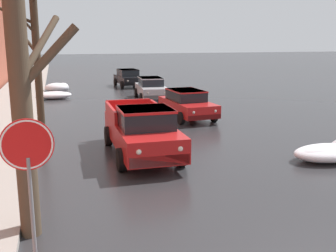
{
  "coord_description": "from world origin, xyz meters",
  "views": [
    {
      "loc": [
        -4.23,
        -4.63,
        3.95
      ],
      "look_at": [
        -0.75,
        7.82,
        1.11
      ],
      "focal_mm": 42.91,
      "sensor_mm": 36.0,
      "label": 1
    }
  ],
  "objects_px": {
    "bare_tree_at_the_corner": "(24,100)",
    "pickup_truck_red_approaching_near_lane": "(142,131)",
    "stop_sign_at_corner": "(28,162)",
    "bare_tree_second_along_sidewalk": "(34,54)",
    "sedan_black_parked_far_down_block": "(128,78)",
    "sedan_red_parked_kerbside_close": "(187,103)",
    "sedan_silver_parked_kerbside_mid": "(151,88)"
  },
  "relations": [
    {
      "from": "bare_tree_at_the_corner",
      "to": "stop_sign_at_corner",
      "type": "xyz_separation_m",
      "value": [
        0.17,
        -2.24,
        -0.58
      ]
    },
    {
      "from": "pickup_truck_red_approaching_near_lane",
      "to": "sedan_red_parked_kerbside_close",
      "type": "bearing_deg",
      "value": 58.81
    },
    {
      "from": "bare_tree_at_the_corner",
      "to": "sedan_silver_parked_kerbside_mid",
      "type": "xyz_separation_m",
      "value": [
        6.62,
        17.58,
        -2.03
      ]
    },
    {
      "from": "bare_tree_at_the_corner",
      "to": "pickup_truck_red_approaching_near_lane",
      "type": "xyz_separation_m",
      "value": [
        3.33,
        4.92,
        -1.9
      ]
    },
    {
      "from": "pickup_truck_red_approaching_near_lane",
      "to": "sedan_red_parked_kerbside_close",
      "type": "xyz_separation_m",
      "value": [
        3.55,
        5.86,
        -0.13
      ]
    },
    {
      "from": "sedan_black_parked_far_down_block",
      "to": "bare_tree_second_along_sidewalk",
      "type": "bearing_deg",
      "value": -111.98
    },
    {
      "from": "bare_tree_at_the_corner",
      "to": "bare_tree_second_along_sidewalk",
      "type": "distance_m",
      "value": 8.67
    },
    {
      "from": "bare_tree_second_along_sidewalk",
      "to": "sedan_black_parked_far_down_block",
      "type": "bearing_deg",
      "value": 68.02
    },
    {
      "from": "bare_tree_second_along_sidewalk",
      "to": "sedan_silver_parked_kerbside_mid",
      "type": "height_order",
      "value": "bare_tree_second_along_sidewalk"
    },
    {
      "from": "bare_tree_second_along_sidewalk",
      "to": "stop_sign_at_corner",
      "type": "distance_m",
      "value": 10.94
    },
    {
      "from": "bare_tree_at_the_corner",
      "to": "sedan_silver_parked_kerbside_mid",
      "type": "height_order",
      "value": "bare_tree_at_the_corner"
    },
    {
      "from": "stop_sign_at_corner",
      "to": "bare_tree_second_along_sidewalk",
      "type": "bearing_deg",
      "value": 91.62
    },
    {
      "from": "bare_tree_at_the_corner",
      "to": "sedan_red_parked_kerbside_close",
      "type": "bearing_deg",
      "value": 57.47
    },
    {
      "from": "pickup_truck_red_approaching_near_lane",
      "to": "sedan_red_parked_kerbside_close",
      "type": "distance_m",
      "value": 6.85
    },
    {
      "from": "pickup_truck_red_approaching_near_lane",
      "to": "sedan_silver_parked_kerbside_mid",
      "type": "height_order",
      "value": "pickup_truck_red_approaching_near_lane"
    },
    {
      "from": "bare_tree_second_along_sidewalk",
      "to": "pickup_truck_red_approaching_near_lane",
      "type": "bearing_deg",
      "value": -47.01
    },
    {
      "from": "bare_tree_at_the_corner",
      "to": "sedan_black_parked_far_down_block",
      "type": "distance_m",
      "value": 25.8
    },
    {
      "from": "bare_tree_at_the_corner",
      "to": "stop_sign_at_corner",
      "type": "height_order",
      "value": "bare_tree_at_the_corner"
    },
    {
      "from": "pickup_truck_red_approaching_near_lane",
      "to": "stop_sign_at_corner",
      "type": "bearing_deg",
      "value": -113.84
    },
    {
      "from": "stop_sign_at_corner",
      "to": "sedan_black_parked_far_down_block",
      "type": "bearing_deg",
      "value": 77.03
    },
    {
      "from": "sedan_red_parked_kerbside_close",
      "to": "stop_sign_at_corner",
      "type": "distance_m",
      "value": 14.71
    },
    {
      "from": "bare_tree_second_along_sidewalk",
      "to": "sedan_silver_parked_kerbside_mid",
      "type": "bearing_deg",
      "value": 52.84
    },
    {
      "from": "bare_tree_at_the_corner",
      "to": "pickup_truck_red_approaching_near_lane",
      "type": "relative_size",
      "value": 1.15
    },
    {
      "from": "sedan_black_parked_far_down_block",
      "to": "stop_sign_at_corner",
      "type": "relative_size",
      "value": 1.39
    },
    {
      "from": "bare_tree_at_the_corner",
      "to": "stop_sign_at_corner",
      "type": "distance_m",
      "value": 2.31
    },
    {
      "from": "bare_tree_second_along_sidewalk",
      "to": "pickup_truck_red_approaching_near_lane",
      "type": "distance_m",
      "value": 5.65
    },
    {
      "from": "stop_sign_at_corner",
      "to": "sedan_silver_parked_kerbside_mid",
      "type": "bearing_deg",
      "value": 71.95
    },
    {
      "from": "bare_tree_second_along_sidewalk",
      "to": "stop_sign_at_corner",
      "type": "xyz_separation_m",
      "value": [
        0.31,
        -10.88,
        -1.12
      ]
    },
    {
      "from": "bare_tree_at_the_corner",
      "to": "sedan_red_parked_kerbside_close",
      "type": "height_order",
      "value": "bare_tree_at_the_corner"
    },
    {
      "from": "sedan_silver_parked_kerbside_mid",
      "to": "sedan_black_parked_far_down_block",
      "type": "bearing_deg",
      "value": 91.61
    },
    {
      "from": "bare_tree_second_along_sidewalk",
      "to": "pickup_truck_red_approaching_near_lane",
      "type": "height_order",
      "value": "bare_tree_second_along_sidewalk"
    },
    {
      "from": "bare_tree_at_the_corner",
      "to": "sedan_silver_parked_kerbside_mid",
      "type": "bearing_deg",
      "value": 69.35
    }
  ]
}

